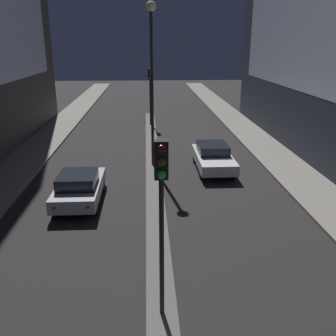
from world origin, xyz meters
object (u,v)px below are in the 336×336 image
Objects in this scene: traffic_light_mid at (150,84)px; car_left_lane at (79,187)px; car_right_lane at (213,157)px; street_lamp at (152,60)px; traffic_light_near at (161,192)px.

traffic_light_mid is 16.39m from car_left_lane.
street_lamp is at bearing 168.51° from car_right_lane.
street_lamp is at bearing 90.00° from traffic_light_near.
car_left_lane is at bearing -124.46° from street_lamp.
traffic_light_mid is at bearing 78.02° from car_left_lane.
car_right_lane is (3.35, 11.76, -2.80)m from traffic_light_near.
traffic_light_near is 12.67m from street_lamp.
traffic_light_mid is 1.04× the size of car_right_lane.
street_lamp is 2.06× the size of car_left_lane.
street_lamp is (0.00, 12.45, 2.39)m from traffic_light_near.
traffic_light_near is at bearing -105.90° from car_right_lane.
street_lamp is at bearing 55.54° from car_left_lane.
car_right_lane is at bearing 74.10° from traffic_light_near.
street_lamp reaches higher than traffic_light_near.
traffic_light_near is at bearing -66.10° from car_left_lane.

